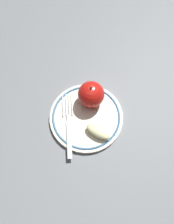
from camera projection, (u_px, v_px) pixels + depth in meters
ground_plane at (86, 118)px, 0.61m from camera, size 2.00×2.00×0.00m
plate at (87, 116)px, 0.60m from camera, size 0.20×0.20×0.01m
apple_red_whole at (91, 94)px, 0.58m from camera, size 0.07×0.07×0.08m
apple_slice_front at (98, 132)px, 0.57m from camera, size 0.07×0.04×0.02m
fork at (69, 127)px, 0.58m from camera, size 0.11×0.17×0.00m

